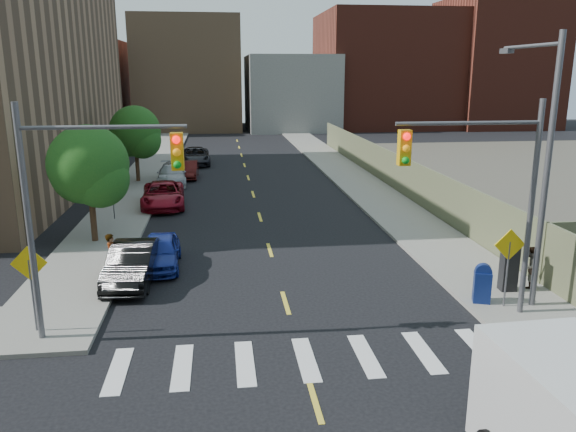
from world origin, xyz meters
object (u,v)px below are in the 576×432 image
object	(u,v)px
payphone	(509,266)
pedestrian_east	(530,267)
parked_car_silver	(172,175)
parked_car_maroon	(188,170)
pedestrian_west	(112,255)
parked_car_white	(173,171)
parked_car_black	(133,263)
parked_car_grey	(195,156)
mailbox	(482,284)
parked_car_blue	(160,252)
parked_car_red	(163,195)

from	to	relation	value
payphone	pedestrian_east	distance (m)	0.91
parked_car_silver	parked_car_maroon	size ratio (longest dim) A/B	1.28
payphone	pedestrian_west	xyz separation A→B (m)	(-14.32, 3.16, -0.07)
payphone	parked_car_white	bearing A→B (deg)	123.25
parked_car_black	parked_car_grey	xyz separation A→B (m)	(1.30, 28.19, -0.01)
mailbox	pedestrian_east	world-z (taller)	pedestrian_east
parked_car_blue	pedestrian_east	xyz separation A→B (m)	(13.55, -4.27, 0.26)
parked_car_grey	mailbox	world-z (taller)	mailbox
parked_car_black	parked_car_maroon	world-z (taller)	parked_car_black
parked_car_blue	parked_car_white	bearing A→B (deg)	91.06
parked_car_black	mailbox	xyz separation A→B (m)	(12.09, -3.78, 0.07)
parked_car_black	parked_car_white	world-z (taller)	parked_car_white
pedestrian_east	parked_car_silver	bearing A→B (deg)	-81.26
parked_car_grey	pedestrian_west	bearing A→B (deg)	-97.34
parked_car_white	payphone	xyz separation A→B (m)	(13.52, -23.57, 0.32)
parked_car_silver	parked_car_white	distance (m)	1.43
parked_car_grey	pedestrian_west	size ratio (longest dim) A/B	3.14
parked_car_red	pedestrian_east	bearing A→B (deg)	-50.11
parked_car_black	parked_car_maroon	distance (m)	21.76
parked_car_silver	mailbox	bearing A→B (deg)	-65.10
parked_car_blue	parked_car_white	xyz separation A→B (m)	(-0.85, 19.14, 0.09)
payphone	pedestrian_west	distance (m)	14.66
parked_car_white	payphone	size ratio (longest dim) A/B	2.39
parked_car_grey	mailbox	bearing A→B (deg)	-74.38
parked_car_black	parked_car_red	size ratio (longest dim) A/B	0.86
mailbox	pedestrian_east	bearing A→B (deg)	43.69
parked_car_maroon	parked_car_blue	bearing A→B (deg)	-89.57
parked_car_silver	payphone	world-z (taller)	payphone
parked_car_black	parked_car_grey	world-z (taller)	parked_car_black
parked_car_maroon	pedestrian_west	xyz separation A→B (m)	(-1.83, -21.43, 0.36)
parked_car_blue	mailbox	distance (m)	12.45
parked_car_maroon	mailbox	world-z (taller)	mailbox
parked_car_black	payphone	bearing A→B (deg)	-9.09
parked_car_silver	payphone	distance (m)	25.94
parked_car_black	parked_car_maroon	size ratio (longest dim) A/B	1.17
parked_car_maroon	mailbox	bearing A→B (deg)	-65.63
parked_car_maroon	parked_car_grey	bearing A→B (deg)	88.52
payphone	parked_car_silver	bearing A→B (deg)	124.81
parked_car_white	mailbox	size ratio (longest dim) A/B	3.23
parked_car_red	pedestrian_east	size ratio (longest dim) A/B	3.40
parked_car_grey	parked_car_red	bearing A→B (deg)	-97.75
parked_car_black	payphone	xyz separation A→B (m)	(13.52, -2.86, 0.33)
parked_car_black	parked_car_red	distance (m)	12.44
parked_car_red	parked_car_maroon	world-z (taller)	parked_car_red
parked_car_silver	payphone	bearing A→B (deg)	-61.37
parked_car_white	parked_car_blue	bearing A→B (deg)	-82.38
parked_car_blue	pedestrian_west	xyz separation A→B (m)	(-1.65, -1.27, 0.33)
parked_car_silver	payphone	size ratio (longest dim) A/B	2.67
parked_car_red	parked_car_white	size ratio (longest dim) A/B	1.19
parked_car_grey	payphone	bearing A→B (deg)	-71.55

